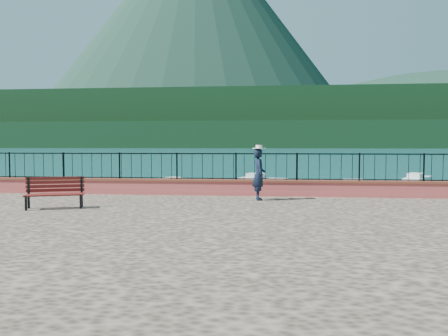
% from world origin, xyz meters
% --- Properties ---
extents(ground, '(2000.00, 2000.00, 0.00)m').
position_xyz_m(ground, '(0.00, 0.00, 0.00)').
color(ground, '#19596B').
rests_on(ground, ground).
extents(promenade, '(30.00, 20.00, 1.20)m').
position_xyz_m(promenade, '(0.00, -6.00, 0.60)').
color(promenade, '#332821').
rests_on(promenade, ground).
extents(parapet, '(28.00, 0.46, 0.58)m').
position_xyz_m(parapet, '(0.00, 3.70, 1.49)').
color(parapet, '#CB5449').
rests_on(parapet, promenade).
extents(railing, '(27.00, 0.05, 0.95)m').
position_xyz_m(railing, '(0.00, 3.70, 2.25)').
color(railing, black).
rests_on(railing, parapet).
extents(dock, '(2.00, 16.00, 0.30)m').
position_xyz_m(dock, '(-2.00, 12.00, 0.15)').
color(dock, '#2D231C').
rests_on(dock, ground).
extents(far_forest, '(900.00, 60.00, 18.00)m').
position_xyz_m(far_forest, '(0.00, 300.00, 9.00)').
color(far_forest, black).
rests_on(far_forest, ground).
extents(foothills, '(900.00, 120.00, 44.00)m').
position_xyz_m(foothills, '(0.00, 360.00, 22.00)').
color(foothills, black).
rests_on(foothills, ground).
extents(volcano, '(560.00, 560.00, 380.00)m').
position_xyz_m(volcano, '(-120.00, 700.00, 190.00)').
color(volcano, '#142D23').
rests_on(volcano, ground).
extents(companion_hill, '(448.00, 384.00, 180.00)m').
position_xyz_m(companion_hill, '(220.00, 560.00, 0.00)').
color(companion_hill, '#142D23').
rests_on(companion_hill, ground).
extents(park_bench, '(1.73, 1.06, 0.91)m').
position_xyz_m(park_bench, '(-5.32, -0.09, 1.48)').
color(park_bench, black).
rests_on(park_bench, promenade).
extents(person, '(0.52, 0.70, 1.73)m').
position_xyz_m(person, '(0.57, 2.48, 2.07)').
color(person, black).
rests_on(person, promenade).
extents(hat, '(0.44, 0.44, 0.12)m').
position_xyz_m(hat, '(0.57, 2.48, 2.99)').
color(hat, silver).
rests_on(hat, person).
extents(boat_0, '(3.96, 1.63, 0.80)m').
position_xyz_m(boat_0, '(-3.36, 8.07, 0.40)').
color(boat_0, silver).
rests_on(boat_0, ground).
extents(boat_1, '(4.25, 2.32, 0.80)m').
position_xyz_m(boat_1, '(2.37, 10.68, 0.40)').
color(boat_1, white).
rests_on(boat_1, ground).
extents(boat_2, '(3.79, 1.71, 0.80)m').
position_xyz_m(boat_2, '(6.94, 16.84, 0.40)').
color(boat_2, silver).
rests_on(boat_2, ground).
extents(boat_3, '(3.13, 3.87, 0.80)m').
position_xyz_m(boat_3, '(-5.52, 17.60, 0.40)').
color(boat_3, silver).
rests_on(boat_3, ground).
extents(boat_4, '(3.98, 2.49, 0.80)m').
position_xyz_m(boat_4, '(0.37, 21.70, 0.40)').
color(boat_4, silver).
rests_on(boat_4, ground).
extents(boat_5, '(3.28, 4.30, 0.80)m').
position_xyz_m(boat_5, '(12.70, 24.04, 0.40)').
color(boat_5, silver).
rests_on(boat_5, ground).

